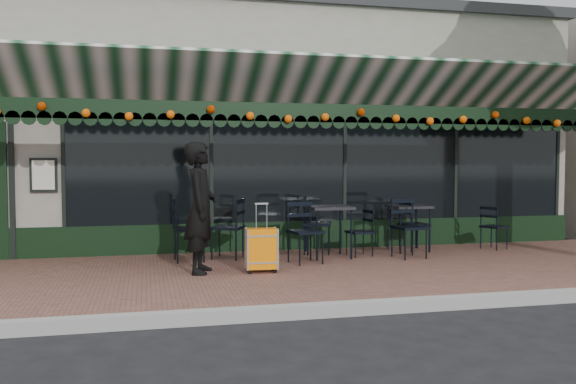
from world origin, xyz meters
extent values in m
plane|color=black|center=(0.00, 0.00, 0.00)|extent=(80.00, 80.00, 0.00)
cube|color=brown|center=(0.00, 2.00, 0.07)|extent=(18.00, 4.00, 0.15)
cube|color=#9E9E99|center=(0.00, -0.08, 0.07)|extent=(18.00, 0.16, 0.15)
cube|color=gray|center=(0.00, 8.00, 2.25)|extent=(12.00, 8.00, 4.50)
cube|color=black|center=(1.20, 3.98, 1.65)|extent=(9.20, 0.04, 2.00)
cube|color=silver|center=(-3.70, 3.94, 1.50)|extent=(0.42, 0.04, 0.55)
cube|color=black|center=(0.00, 2.52, 2.46)|extent=(12.00, 0.03, 0.28)
cylinder|color=orange|center=(0.00, 2.46, 2.44)|extent=(11.60, 0.12, 0.12)
imported|color=black|center=(-1.36, 2.08, 1.07)|extent=(0.59, 0.76, 1.84)
cube|color=orange|center=(-0.52, 1.91, 0.49)|extent=(0.44, 0.26, 0.57)
cube|color=black|center=(-0.52, 1.91, 0.18)|extent=(0.44, 0.26, 0.06)
cube|color=silver|center=(-0.52, 1.91, 0.95)|extent=(0.19, 0.04, 0.35)
cube|color=black|center=(2.38, 3.36, 0.93)|extent=(0.65, 0.65, 0.04)
cylinder|color=black|center=(2.11, 3.09, 0.53)|extent=(0.03, 0.03, 0.76)
cylinder|color=black|center=(2.65, 3.09, 0.53)|extent=(0.03, 0.03, 0.76)
cylinder|color=black|center=(2.11, 3.63, 0.53)|extent=(0.03, 0.03, 0.76)
cylinder|color=black|center=(2.65, 3.63, 0.53)|extent=(0.03, 0.03, 0.76)
cube|color=black|center=(0.81, 2.98, 0.97)|extent=(0.68, 0.68, 0.05)
cylinder|color=black|center=(0.53, 2.70, 0.55)|extent=(0.03, 0.03, 0.80)
cylinder|color=black|center=(1.09, 2.70, 0.55)|extent=(0.03, 0.03, 0.80)
cylinder|color=black|center=(0.53, 3.27, 0.55)|extent=(0.03, 0.03, 0.80)
cylinder|color=black|center=(1.09, 3.27, 0.55)|extent=(0.03, 0.03, 0.80)
camera|label=1|loc=(-2.11, -6.49, 1.74)|focal=38.00mm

